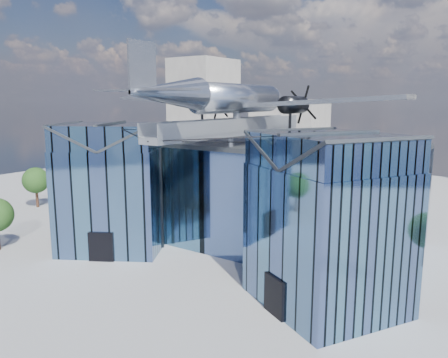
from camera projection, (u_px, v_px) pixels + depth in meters
The scene contains 4 objects.
ground_plane at pixel (211, 266), 36.93m from camera, with size 120.00×120.00×0.00m, color gray.
museum at pixel (247, 191), 40.65m from camera, with size 32.88×24.50×17.60m.
bg_towers at pixel (391, 123), 75.20m from camera, with size 77.00×24.50×26.00m.
tree_side_w at pixel (36, 180), 56.68m from camera, with size 4.24×4.24×5.28m.
Camera 1 is at (20.86, -28.16, 13.83)m, focal length 35.00 mm.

